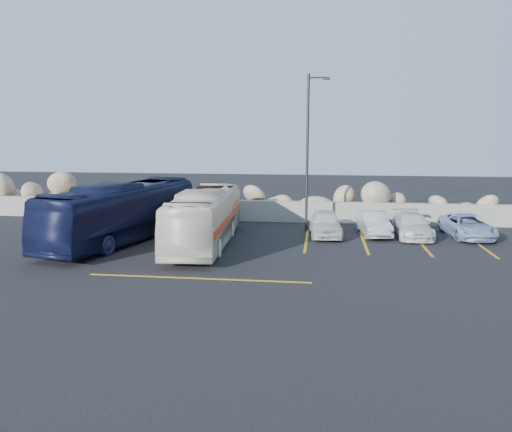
# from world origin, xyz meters

# --- Properties ---
(ground) EXTENTS (90.00, 90.00, 0.00)m
(ground) POSITION_xyz_m (0.00, 0.00, 0.00)
(ground) COLOR black
(ground) RESTS_ON ground
(seawall) EXTENTS (60.00, 0.40, 1.20)m
(seawall) POSITION_xyz_m (0.00, 12.00, 0.60)
(seawall) COLOR gray
(seawall) RESTS_ON ground
(riprap_pile) EXTENTS (54.00, 2.80, 2.60)m
(riprap_pile) POSITION_xyz_m (0.00, 13.20, 1.30)
(riprap_pile) COLOR #957B62
(riprap_pile) RESTS_ON ground
(parking_lines) EXTENTS (18.16, 9.36, 0.01)m
(parking_lines) POSITION_xyz_m (4.64, 5.57, 0.01)
(parking_lines) COLOR #CA8F17
(parking_lines) RESTS_ON ground
(lamppost) EXTENTS (1.14, 0.18, 8.00)m
(lamppost) POSITION_xyz_m (2.56, 9.50, 4.30)
(lamppost) COLOR #2A2825
(lamppost) RESTS_ON ground
(vintage_bus) EXTENTS (2.58, 9.21, 2.54)m
(vintage_bus) POSITION_xyz_m (-1.98, 5.59, 1.27)
(vintage_bus) COLOR silver
(vintage_bus) RESTS_ON ground
(tour_coach) EXTENTS (4.48, 10.25, 2.78)m
(tour_coach) POSITION_xyz_m (-6.01, 5.78, 1.39)
(tour_coach) COLOR #101536
(tour_coach) RESTS_ON ground
(car_a) EXTENTS (1.76, 3.85, 1.28)m
(car_a) POSITION_xyz_m (3.50, 8.27, 0.64)
(car_a) COLOR silver
(car_a) RESTS_ON ground
(car_b) EXTENTS (1.60, 3.65, 1.17)m
(car_b) POSITION_xyz_m (5.89, 8.74, 0.58)
(car_b) COLOR #BBBBC0
(car_b) RESTS_ON ground
(car_c) EXTENTS (1.69, 4.00, 1.15)m
(car_c) POSITION_xyz_m (7.71, 8.60, 0.58)
(car_c) COLOR silver
(car_c) RESTS_ON ground
(car_d) EXTENTS (2.19, 4.15, 1.11)m
(car_d) POSITION_xyz_m (10.40, 8.83, 0.56)
(car_d) COLOR #91A2CE
(car_d) RESTS_ON ground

